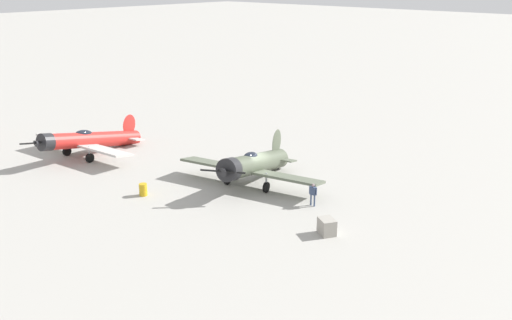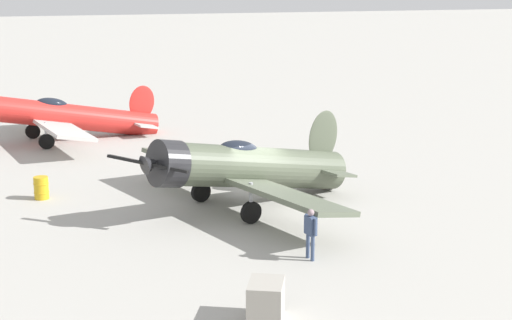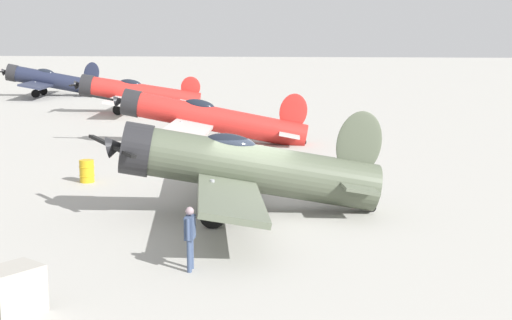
% 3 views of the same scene
% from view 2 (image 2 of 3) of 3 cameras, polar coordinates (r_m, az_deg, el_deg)
% --- Properties ---
extents(ground_plane, '(400.00, 400.00, 0.00)m').
position_cam_2_polar(ground_plane, '(28.45, 0.00, -3.53)').
color(ground_plane, '#A8A59E').
extents(airplane_foreground, '(9.91, 11.66, 3.50)m').
position_cam_2_polar(airplane_foreground, '(27.77, -0.80, -0.59)').
color(airplane_foreground, '#4C5442').
rests_on(airplane_foreground, ground_plane).
extents(airplane_mid_apron, '(11.98, 11.09, 3.29)m').
position_cam_2_polar(airplane_mid_apron, '(41.30, -14.87, 3.30)').
color(airplane_mid_apron, red).
rests_on(airplane_mid_apron, ground_plane).
extents(ground_crew_mechanic, '(0.24, 0.63, 1.62)m').
position_cam_2_polar(ground_crew_mechanic, '(22.70, 4.25, -5.37)').
color(ground_crew_mechanic, '#384766').
rests_on(ground_crew_mechanic, ground_plane).
extents(equipment_crate, '(1.32, 1.41, 1.02)m').
position_cam_2_polar(equipment_crate, '(18.86, 0.77, -10.87)').
color(equipment_crate, '#9E998E').
rests_on(equipment_crate, ground_plane).
extents(fuel_drum, '(0.61, 0.61, 0.90)m').
position_cam_2_polar(fuel_drum, '(30.41, -16.32, -2.09)').
color(fuel_drum, gold).
rests_on(fuel_drum, ground_plane).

